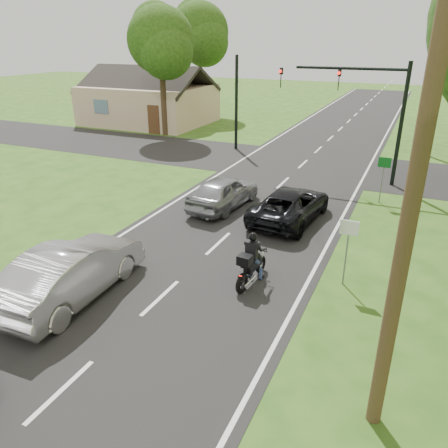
{
  "coord_description": "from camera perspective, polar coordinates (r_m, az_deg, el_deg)",
  "views": [
    {
      "loc": [
        6.15,
        -9.11,
        6.99
      ],
      "look_at": [
        0.68,
        3.0,
        1.3
      ],
      "focal_mm": 35.0,
      "sensor_mm": 36.0,
      "label": 1
    }
  ],
  "objects": [
    {
      "name": "cross_road",
      "position": [
        26.78,
        10.26,
        7.69
      ],
      "size": [
        60.0,
        7.0,
        0.01
      ],
      "primitive_type": "cube",
      "color": "black",
      "rests_on": "ground"
    },
    {
      "name": "utility_pole_far",
      "position": [
        31.17,
        25.61,
        17.56
      ],
      "size": [
        1.6,
        0.28,
        10.0
      ],
      "color": "brown",
      "rests_on": "ground"
    },
    {
      "name": "motorcycle_rider",
      "position": [
        13.32,
        3.55,
        -5.2
      ],
      "size": [
        0.57,
        1.97,
        1.69
      ],
      "rotation": [
        0.0,
        0.0,
        -0.08
      ],
      "color": "black",
      "rests_on": "ground"
    },
    {
      "name": "ground",
      "position": [
        13.03,
        -8.32,
        -9.54
      ],
      "size": [
        140.0,
        140.0,
        0.0
      ],
      "primitive_type": "plane",
      "color": "#2B5417",
      "rests_on": "ground"
    },
    {
      "name": "house",
      "position": [
        40.18,
        -9.76,
        15.4
      ],
      "size": [
        10.2,
        8.0,
        4.84
      ],
      "color": "tan",
      "rests_on": "ground"
    },
    {
      "name": "utility_pole_near",
      "position": [
        7.36,
        23.93,
        6.16
      ],
      "size": [
        1.6,
        0.28,
        10.0
      ],
      "color": "brown",
      "rests_on": "ground"
    },
    {
      "name": "traffic_signal",
      "position": [
        23.45,
        17.86,
        15.14
      ],
      "size": [
        6.38,
        0.44,
        6.0
      ],
      "color": "black",
      "rests_on": "ground"
    },
    {
      "name": "sign_green",
      "position": [
        20.84,
        20.14,
        6.76
      ],
      "size": [
        0.55,
        0.07,
        2.12
      ],
      "color": "slate",
      "rests_on": "ground"
    },
    {
      "name": "tree_left_far",
      "position": [
        43.64,
        -3.0,
        23.35
      ],
      "size": [
        5.76,
        5.58,
        10.14
      ],
      "color": "#332316",
      "rests_on": "ground"
    },
    {
      "name": "tree_left_near",
      "position": [
        33.99,
        -8.05,
        22.21
      ],
      "size": [
        5.12,
        4.96,
        9.22
      ],
      "color": "#332316",
      "rests_on": "ground"
    },
    {
      "name": "signal_pole_far",
      "position": [
        29.66,
        1.62,
        15.44
      ],
      "size": [
        0.2,
        0.2,
        6.0
      ],
      "primitive_type": "cylinder",
      "color": "black",
      "rests_on": "ground"
    },
    {
      "name": "sign_white",
      "position": [
        13.32,
        15.92,
        -1.65
      ],
      "size": [
        0.55,
        0.07,
        2.12
      ],
      "color": "slate",
      "rests_on": "ground"
    },
    {
      "name": "silver_sedan",
      "position": [
        13.28,
        -19.24,
        -5.88
      ],
      "size": [
        1.92,
        5.03,
        1.64
      ],
      "primitive_type": "imported",
      "rotation": [
        0.0,
        0.0,
        3.18
      ],
      "color": "silver",
      "rests_on": "road"
    },
    {
      "name": "dark_suv",
      "position": [
        18.12,
        8.66,
        2.51
      ],
      "size": [
        2.6,
        4.94,
        1.33
      ],
      "primitive_type": "imported",
      "rotation": [
        0.0,
        0.0,
        3.06
      ],
      "color": "black",
      "rests_on": "road"
    },
    {
      "name": "road",
      "position": [
        21.26,
        6.11,
        3.87
      ],
      "size": [
        8.0,
        100.0,
        0.01
      ],
      "primitive_type": "cube",
      "color": "black",
      "rests_on": "ground"
    },
    {
      "name": "silver_suv",
      "position": [
        19.28,
        -0.06,
        4.24
      ],
      "size": [
        2.12,
        4.37,
        1.44
      ],
      "primitive_type": "imported",
      "rotation": [
        0.0,
        0.0,
        3.04
      ],
      "color": "#95979D",
      "rests_on": "road"
    }
  ]
}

